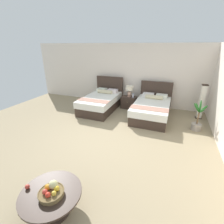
# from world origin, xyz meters

# --- Properties ---
(ground_plane) EXTENTS (9.65, 10.29, 0.02)m
(ground_plane) POSITION_xyz_m (0.00, 0.00, -0.01)
(ground_plane) COLOR gray
(wall_back) EXTENTS (9.65, 0.12, 2.57)m
(wall_back) POSITION_xyz_m (0.00, 3.35, 1.28)
(wall_back) COLOR silver
(wall_back) RESTS_ON ground
(bed_near_window) EXTENTS (1.23, 2.07, 1.21)m
(bed_near_window) POSITION_xyz_m (-1.02, 2.13, 0.32)
(bed_near_window) COLOR #382A22
(bed_near_window) RESTS_ON ground
(bed_near_corner) EXTENTS (1.26, 2.10, 1.14)m
(bed_near_corner) POSITION_xyz_m (1.02, 2.12, 0.31)
(bed_near_corner) COLOR #382A22
(bed_near_corner) RESTS_ON ground
(nightstand) EXTENTS (0.59, 0.44, 0.50)m
(nightstand) POSITION_xyz_m (-0.01, 2.70, 0.25)
(nightstand) COLOR #382A22
(nightstand) RESTS_ON ground
(table_lamp) EXTENTS (0.31, 0.31, 0.45)m
(table_lamp) POSITION_xyz_m (-0.01, 2.72, 0.79)
(table_lamp) COLOR #D6A78E
(table_lamp) RESTS_ON nightstand
(vase) EXTENTS (0.08, 0.08, 0.17)m
(vase) POSITION_xyz_m (0.17, 2.66, 0.58)
(vase) COLOR #B1B7CA
(vase) RESTS_ON nightstand
(coffee_table) EXTENTS (0.93, 0.93, 0.40)m
(coffee_table) POSITION_xyz_m (0.15, -2.23, 0.30)
(coffee_table) COLOR #382A22
(coffee_table) RESTS_ON ground
(fruit_bowl) EXTENTS (0.38, 0.38, 0.20)m
(fruit_bowl) POSITION_xyz_m (0.19, -2.26, 0.47)
(fruit_bowl) COLOR brown
(fruit_bowl) RESTS_ON coffee_table
(loose_apple) EXTENTS (0.07, 0.07, 0.07)m
(loose_apple) POSITION_xyz_m (-0.24, -2.31, 0.44)
(loose_apple) COLOR #C03E31
(loose_apple) RESTS_ON coffee_table
(floor_lamp_corner) EXTENTS (0.20, 0.20, 1.24)m
(floor_lamp_corner) POSITION_xyz_m (2.66, 2.63, 0.62)
(floor_lamp_corner) COLOR black
(floor_lamp_corner) RESTS_ON ground
(potted_palm) EXTENTS (0.44, 0.56, 0.93)m
(potted_palm) POSITION_xyz_m (2.50, 1.60, 0.26)
(potted_palm) COLOR gray
(potted_palm) RESTS_ON ground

